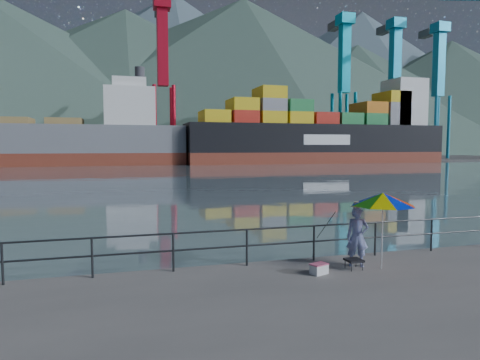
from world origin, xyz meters
name	(u,v)px	position (x,y,z in m)	size (l,w,h in m)	color
harbor_water	(133,156)	(0.00, 130.00, 0.00)	(500.00, 280.00, 0.00)	slate
far_dock	(181,160)	(10.00, 93.00, 0.00)	(200.00, 40.00, 0.40)	#514F4C
guardrail	(281,245)	(0.00, 1.70, 0.52)	(22.00, 0.06, 1.03)	#2D3033
mountains	(206,82)	(38.82, 207.75, 35.55)	(600.00, 332.80, 80.00)	#385147
port_cranes	(277,90)	(31.00, 84.00, 16.00)	(116.00, 28.00, 38.40)	#C7512A
container_stacks	(275,147)	(34.09, 93.85, 2.91)	(58.00, 8.40, 7.80)	yellow
fisherman	(357,237)	(1.87, 0.83, 0.81)	(0.59, 0.39, 1.62)	#283F9C
beach_umbrella	(383,199)	(2.38, 0.46, 1.86)	(1.96, 1.96, 2.04)	white
folding_stool	(354,264)	(1.63, 0.59, 0.15)	(0.42, 0.42, 0.27)	black
cooler_bag	(319,269)	(0.56, 0.46, 0.12)	(0.42, 0.28, 0.24)	silver
fishing_rod	(325,255)	(1.57, 2.10, 0.00)	(0.02, 0.02, 1.88)	black
bulk_carrier	(40,141)	(-17.85, 74.15, 4.08)	(54.93, 9.51, 14.50)	maroon
container_ship	(324,133)	(36.81, 71.81, 5.88)	(54.35, 9.06, 18.10)	maroon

